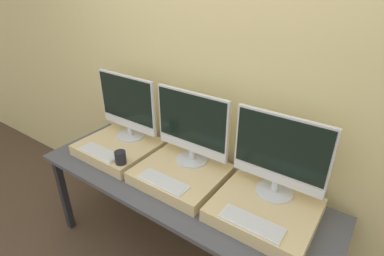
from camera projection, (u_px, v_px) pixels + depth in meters
name	position (u px, v px, depth m)	size (l,w,h in m)	color
wall_back	(211.00, 86.00, 2.03)	(8.00, 0.04, 2.60)	#DBC684
workbench	(177.00, 191.00, 2.02)	(2.08, 0.67, 0.74)	#47474C
wooden_riser_left	(119.00, 147.00, 2.31)	(0.56, 0.50, 0.08)	#D6B77F
monitor_left	(128.00, 106.00, 2.26)	(0.54, 0.22, 0.50)	silver
keyboard_left	(100.00, 152.00, 2.16)	(0.34, 0.11, 0.01)	silver
mug	(120.00, 157.00, 2.03)	(0.08, 0.08, 0.09)	black
wooden_riser_center	(181.00, 174.00, 2.01)	(0.56, 0.50, 0.08)	#D6B77F
monitor_center	(192.00, 126.00, 1.96)	(0.54, 0.22, 0.50)	silver
keyboard_center	(163.00, 182.00, 1.85)	(0.34, 0.11, 0.01)	silver
wooden_riser_right	(264.00, 210.00, 1.70)	(0.56, 0.50, 0.08)	#D6B77F
monitor_right	(280.00, 155.00, 1.65)	(0.54, 0.22, 0.50)	silver
keyboard_right	(252.00, 223.00, 1.55)	(0.34, 0.11, 0.01)	silver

